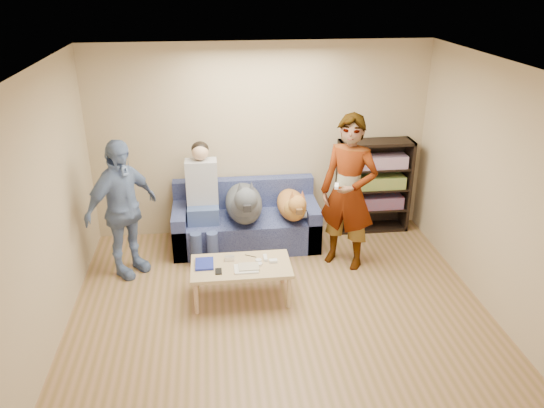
{
  "coord_description": "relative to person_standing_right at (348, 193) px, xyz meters",
  "views": [
    {
      "loc": [
        -0.65,
        -4.29,
        3.4
      ],
      "look_at": [
        0.0,
        1.2,
        0.95
      ],
      "focal_mm": 35.0,
      "sensor_mm": 36.0,
      "label": 1
    }
  ],
  "objects": [
    {
      "name": "ground",
      "position": [
        -0.95,
        -1.41,
        -0.96
      ],
      "size": [
        5.0,
        5.0,
        0.0
      ],
      "primitive_type": "plane",
      "color": "olive",
      "rests_on": "ground"
    },
    {
      "name": "ceiling",
      "position": [
        -0.95,
        -1.41,
        1.64
      ],
      "size": [
        5.0,
        5.0,
        0.0
      ],
      "primitive_type": "plane",
      "rotation": [
        3.14,
        0.0,
        0.0
      ],
      "color": "white",
      "rests_on": "ground"
    },
    {
      "name": "wall_back",
      "position": [
        -0.95,
        1.09,
        0.34
      ],
      "size": [
        4.5,
        0.0,
        4.5
      ],
      "primitive_type": "plane",
      "rotation": [
        1.57,
        0.0,
        0.0
      ],
      "color": "tan",
      "rests_on": "ground"
    },
    {
      "name": "wall_left",
      "position": [
        -3.2,
        -1.41,
        0.34
      ],
      "size": [
        0.0,
        5.0,
        5.0
      ],
      "primitive_type": "plane",
      "rotation": [
        1.57,
        0.0,
        1.57
      ],
      "color": "tan",
      "rests_on": "ground"
    },
    {
      "name": "wall_right",
      "position": [
        1.3,
        -1.41,
        0.34
      ],
      "size": [
        0.0,
        5.0,
        5.0
      ],
      "primitive_type": "plane",
      "rotation": [
        1.57,
        0.0,
        -1.57
      ],
      "color": "tan",
      "rests_on": "ground"
    },
    {
      "name": "blanket",
      "position": [
        -0.42,
        0.54,
        -0.45
      ],
      "size": [
        0.44,
        0.37,
        0.15
      ],
      "primitive_type": "ellipsoid",
      "color": "#ADAEB2",
      "rests_on": "sofa"
    },
    {
      "name": "person_standing_right",
      "position": [
        0.0,
        0.0,
        0.0
      ],
      "size": [
        0.83,
        0.78,
        1.91
      ],
      "primitive_type": "imported",
      "rotation": [
        0.0,
        0.0,
        -0.63
      ],
      "color": "gray",
      "rests_on": "ground"
    },
    {
      "name": "person_standing_left",
      "position": [
        -2.67,
        0.09,
        -0.11
      ],
      "size": [
        0.98,
        0.99,
        1.68
      ],
      "primitive_type": "imported",
      "rotation": [
        0.0,
        0.0,
        0.8
      ],
      "color": "#6E8DB0",
      "rests_on": "ground"
    },
    {
      "name": "held_controller",
      "position": [
        -0.2,
        -0.2,
        0.18
      ],
      "size": [
        0.08,
        0.14,
        0.03
      ],
      "primitive_type": "cube",
      "rotation": [
        0.0,
        0.0,
        -0.28
      ],
      "color": "white",
      "rests_on": "person_standing_right"
    },
    {
      "name": "notebook_blue",
      "position": [
        -1.74,
        -0.57,
        -0.52
      ],
      "size": [
        0.2,
        0.26,
        0.03
      ],
      "primitive_type": "cube",
      "color": "navy",
      "rests_on": "coffee_table"
    },
    {
      "name": "papers",
      "position": [
        -1.29,
        -0.72,
        -0.53
      ],
      "size": [
        0.26,
        0.2,
        0.02
      ],
      "primitive_type": "cube",
      "color": "silver",
      "rests_on": "coffee_table"
    },
    {
      "name": "magazine",
      "position": [
        -1.26,
        -0.7,
        -0.51
      ],
      "size": [
        0.22,
        0.17,
        0.01
      ],
      "primitive_type": "cube",
      "color": "#B9AF94",
      "rests_on": "coffee_table"
    },
    {
      "name": "camera_silver",
      "position": [
        -1.46,
        -0.5,
        -0.51
      ],
      "size": [
        0.11,
        0.06,
        0.05
      ],
      "primitive_type": "cube",
      "color": "silver",
      "rests_on": "coffee_table"
    },
    {
      "name": "controller_a",
      "position": [
        -1.06,
        -0.52,
        -0.52
      ],
      "size": [
        0.04,
        0.13,
        0.03
      ],
      "primitive_type": "cube",
      "color": "white",
      "rests_on": "coffee_table"
    },
    {
      "name": "controller_b",
      "position": [
        -0.98,
        -0.6,
        -0.52
      ],
      "size": [
        0.09,
        0.06,
        0.03
      ],
      "primitive_type": "cube",
      "color": "white",
      "rests_on": "coffee_table"
    },
    {
      "name": "headphone_cup_a",
      "position": [
        -1.14,
        -0.64,
        -0.53
      ],
      "size": [
        0.07,
        0.07,
        0.02
      ],
      "primitive_type": "cylinder",
      "color": "silver",
      "rests_on": "coffee_table"
    },
    {
      "name": "headphone_cup_b",
      "position": [
        -1.14,
        -0.56,
        -0.53
      ],
      "size": [
        0.07,
        0.07,
        0.02
      ],
      "primitive_type": "cylinder",
      "color": "silver",
      "rests_on": "coffee_table"
    },
    {
      "name": "pen_orange",
      "position": [
        -1.36,
        -0.78,
        -0.53
      ],
      "size": [
        0.13,
        0.06,
        0.01
      ],
      "primitive_type": "cylinder",
      "rotation": [
        0.0,
        1.57,
        0.35
      ],
      "color": "#CE4F1D",
      "rests_on": "coffee_table"
    },
    {
      "name": "pen_black",
      "position": [
        -1.22,
        -0.44,
        -0.53
      ],
      "size": [
        0.13,
        0.08,
        0.01
      ],
      "primitive_type": "cylinder",
      "rotation": [
        0.0,
        1.57,
        -0.52
      ],
      "color": "black",
      "rests_on": "coffee_table"
    },
    {
      "name": "wallet",
      "position": [
        -1.59,
        -0.74,
        -0.53
      ],
      "size": [
        0.07,
        0.12,
        0.02
      ],
      "primitive_type": "cube",
      "color": "black",
      "rests_on": "coffee_table"
    },
    {
      "name": "sofa",
      "position": [
        -1.2,
        0.69,
        -0.67
      ],
      "size": [
        1.9,
        0.85,
        0.82
      ],
      "color": "#515B93",
      "rests_on": "ground"
    },
    {
      "name": "person_seated",
      "position": [
        -1.75,
        0.56,
        -0.18
      ],
      "size": [
        0.4,
        0.73,
        1.47
      ],
      "color": "#40598E",
      "rests_on": "sofa"
    },
    {
      "name": "dog_gray",
      "position": [
        -1.22,
        0.5,
        -0.28
      ],
      "size": [
        0.47,
        1.28,
        0.69
      ],
      "color": "#474A50",
      "rests_on": "sofa"
    },
    {
      "name": "dog_tan",
      "position": [
        -0.6,
        0.48,
        -0.34
      ],
      "size": [
        0.37,
        1.15,
        0.54
      ],
      "color": "#B06A35",
      "rests_on": "sofa"
    },
    {
      "name": "coffee_table",
      "position": [
        -1.34,
        -0.62,
        -0.58
      ],
      "size": [
        1.1,
        0.6,
        0.42
      ],
      "color": "tan",
      "rests_on": "ground"
    },
    {
      "name": "bookshelf",
      "position": [
        0.6,
        0.92,
        -0.28
      ],
      "size": [
        1.0,
        0.34,
        1.3
      ],
      "color": "black",
      "rests_on": "ground"
    }
  ]
}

